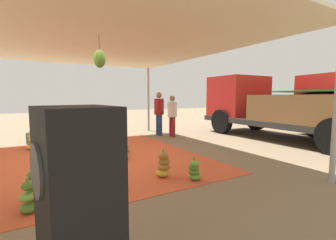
{
  "coord_description": "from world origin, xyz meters",
  "views": [
    {
      "loc": [
        5.87,
        -1.3,
        1.54
      ],
      "look_at": [
        0.67,
        1.72,
        0.94
      ],
      "focal_mm": 25.23,
      "sensor_mm": 36.0,
      "label": 1
    }
  ],
  "objects_px": {
    "banana_bunch_3": "(122,151)",
    "banana_bunch_6": "(121,140)",
    "banana_bunch_2": "(123,144)",
    "banana_bunch_8": "(163,165)",
    "speaker_stack": "(79,222)",
    "cargo_truck_main": "(278,106)",
    "banana_bunch_0": "(33,186)",
    "banana_bunch_7": "(33,140)",
    "banana_bunch_4": "(56,152)",
    "worker_0": "(159,110)",
    "banana_bunch_1": "(28,198)",
    "crate_1": "(35,138)",
    "worker_1": "(172,113)",
    "crate_0": "(101,133)",
    "banana_bunch_5": "(194,171)"
  },
  "relations": [
    {
      "from": "banana_bunch_6",
      "to": "banana_bunch_7",
      "type": "height_order",
      "value": "banana_bunch_7"
    },
    {
      "from": "banana_bunch_5",
      "to": "speaker_stack",
      "type": "bearing_deg",
      "value": -50.94
    },
    {
      "from": "banana_bunch_1",
      "to": "banana_bunch_2",
      "type": "height_order",
      "value": "banana_bunch_2"
    },
    {
      "from": "speaker_stack",
      "to": "cargo_truck_main",
      "type": "bearing_deg",
      "value": 117.27
    },
    {
      "from": "banana_bunch_2",
      "to": "banana_bunch_0",
      "type": "bearing_deg",
      "value": -44.95
    },
    {
      "from": "cargo_truck_main",
      "to": "banana_bunch_0",
      "type": "bearing_deg",
      "value": -78.88
    },
    {
      "from": "banana_bunch_5",
      "to": "banana_bunch_6",
      "type": "xyz_separation_m",
      "value": [
        -3.28,
        -0.28,
        0.06
      ]
    },
    {
      "from": "banana_bunch_0",
      "to": "banana_bunch_3",
      "type": "height_order",
      "value": "banana_bunch_3"
    },
    {
      "from": "banana_bunch_1",
      "to": "banana_bunch_7",
      "type": "relative_size",
      "value": 0.78
    },
    {
      "from": "banana_bunch_6",
      "to": "banana_bunch_7",
      "type": "bearing_deg",
      "value": -116.75
    },
    {
      "from": "crate_0",
      "to": "cargo_truck_main",
      "type": "bearing_deg",
      "value": 58.85
    },
    {
      "from": "cargo_truck_main",
      "to": "crate_1",
      "type": "distance_m",
      "value": 8.64
    },
    {
      "from": "banana_bunch_6",
      "to": "speaker_stack",
      "type": "bearing_deg",
      "value": -21.54
    },
    {
      "from": "worker_0",
      "to": "banana_bunch_8",
      "type": "bearing_deg",
      "value": -27.07
    },
    {
      "from": "banana_bunch_7",
      "to": "cargo_truck_main",
      "type": "distance_m",
      "value": 8.3
    },
    {
      "from": "banana_bunch_8",
      "to": "banana_bunch_6",
      "type": "bearing_deg",
      "value": 177.28
    },
    {
      "from": "worker_0",
      "to": "crate_0",
      "type": "bearing_deg",
      "value": -107.83
    },
    {
      "from": "banana_bunch_3",
      "to": "banana_bunch_6",
      "type": "distance_m",
      "value": 1.26
    },
    {
      "from": "banana_bunch_1",
      "to": "banana_bunch_7",
      "type": "height_order",
      "value": "banana_bunch_7"
    },
    {
      "from": "worker_1",
      "to": "speaker_stack",
      "type": "xyz_separation_m",
      "value": [
        6.17,
        -4.43,
        -0.18
      ]
    },
    {
      "from": "worker_1",
      "to": "banana_bunch_3",
      "type": "bearing_deg",
      "value": -51.41
    },
    {
      "from": "banana_bunch_4",
      "to": "worker_0",
      "type": "bearing_deg",
      "value": 117.85
    },
    {
      "from": "banana_bunch_0",
      "to": "banana_bunch_7",
      "type": "bearing_deg",
      "value": 179.38
    },
    {
      "from": "banana_bunch_5",
      "to": "worker_0",
      "type": "xyz_separation_m",
      "value": [
        -4.84,
        1.84,
        0.81
      ]
    },
    {
      "from": "banana_bunch_5",
      "to": "speaker_stack",
      "type": "relative_size",
      "value": 0.29
    },
    {
      "from": "banana_bunch_7",
      "to": "banana_bunch_8",
      "type": "distance_m",
      "value": 4.51
    },
    {
      "from": "cargo_truck_main",
      "to": "banana_bunch_4",
      "type": "bearing_deg",
      "value": -95.26
    },
    {
      "from": "banana_bunch_4",
      "to": "crate_1",
      "type": "height_order",
      "value": "banana_bunch_4"
    },
    {
      "from": "banana_bunch_8",
      "to": "crate_0",
      "type": "relative_size",
      "value": 1.31
    },
    {
      "from": "banana_bunch_2",
      "to": "speaker_stack",
      "type": "bearing_deg",
      "value": -22.59
    },
    {
      "from": "banana_bunch_3",
      "to": "worker_0",
      "type": "relative_size",
      "value": 0.3
    },
    {
      "from": "banana_bunch_5",
      "to": "banana_bunch_6",
      "type": "height_order",
      "value": "banana_bunch_6"
    },
    {
      "from": "banana_bunch_3",
      "to": "banana_bunch_8",
      "type": "bearing_deg",
      "value": 8.35
    },
    {
      "from": "worker_1",
      "to": "banana_bunch_4",
      "type": "bearing_deg",
      "value": -70.1
    },
    {
      "from": "banana_bunch_4",
      "to": "banana_bunch_5",
      "type": "bearing_deg",
      "value": 36.64
    },
    {
      "from": "banana_bunch_7",
      "to": "worker_1",
      "type": "bearing_deg",
      "value": 88.52
    },
    {
      "from": "banana_bunch_6",
      "to": "worker_0",
      "type": "distance_m",
      "value": 2.74
    },
    {
      "from": "banana_bunch_1",
      "to": "banana_bunch_4",
      "type": "height_order",
      "value": "banana_bunch_4"
    },
    {
      "from": "banana_bunch_2",
      "to": "banana_bunch_8",
      "type": "xyz_separation_m",
      "value": [
        2.26,
        -0.0,
        -0.01
      ]
    },
    {
      "from": "banana_bunch_7",
      "to": "crate_1",
      "type": "xyz_separation_m",
      "value": [
        -1.13,
        0.05,
        -0.09
      ]
    },
    {
      "from": "banana_bunch_5",
      "to": "worker_1",
      "type": "height_order",
      "value": "worker_1"
    },
    {
      "from": "crate_1",
      "to": "banana_bunch_1",
      "type": "bearing_deg",
      "value": -1.66
    },
    {
      "from": "cargo_truck_main",
      "to": "crate_1",
      "type": "bearing_deg",
      "value": -113.67
    },
    {
      "from": "worker_1",
      "to": "banana_bunch_0",
      "type": "bearing_deg",
      "value": -51.25
    },
    {
      "from": "banana_bunch_8",
      "to": "worker_0",
      "type": "bearing_deg",
      "value": 152.93
    },
    {
      "from": "banana_bunch_6",
      "to": "banana_bunch_7",
      "type": "relative_size",
      "value": 0.93
    },
    {
      "from": "banana_bunch_4",
      "to": "banana_bunch_6",
      "type": "height_order",
      "value": "banana_bunch_6"
    },
    {
      "from": "banana_bunch_0",
      "to": "banana_bunch_5",
      "type": "distance_m",
      "value": 2.62
    },
    {
      "from": "banana_bunch_5",
      "to": "speaker_stack",
      "type": "xyz_separation_m",
      "value": [
        1.88,
        -2.31,
        0.55
      ]
    },
    {
      "from": "worker_1",
      "to": "banana_bunch_2",
      "type": "bearing_deg",
      "value": -57.67
    }
  ]
}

